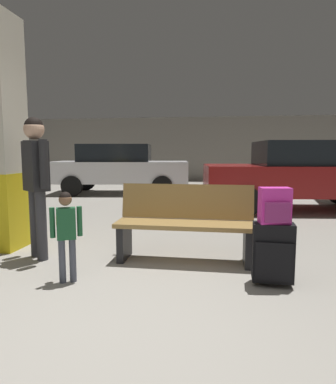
{
  "coord_description": "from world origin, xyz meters",
  "views": [
    {
      "loc": [
        0.72,
        -2.25,
        1.27
      ],
      "look_at": [
        0.21,
        1.3,
        0.85
      ],
      "focal_mm": 31.75,
      "sensor_mm": 36.0,
      "label": 1
    }
  ],
  "objects_px": {
    "bench": "(185,223)",
    "backpack_bright": "(275,206)",
    "suitcase": "(273,253)",
    "parked_car_near": "(301,174)",
    "parked_car_far": "(120,167)",
    "child": "(66,227)",
    "adult": "(36,173)"
  },
  "relations": [
    {
      "from": "adult",
      "to": "parked_car_far",
      "type": "distance_m",
      "value": 6.52
    },
    {
      "from": "bench",
      "to": "parked_car_far",
      "type": "distance_m",
      "value": 6.81
    },
    {
      "from": "adult",
      "to": "parked_car_far",
      "type": "xyz_separation_m",
      "value": [
        -0.88,
        6.46,
        -0.23
      ]
    },
    {
      "from": "suitcase",
      "to": "adult",
      "type": "distance_m",
      "value": 2.78
    },
    {
      "from": "backpack_bright",
      "to": "parked_car_near",
      "type": "relative_size",
      "value": 0.08
    },
    {
      "from": "suitcase",
      "to": "parked_car_near",
      "type": "distance_m",
      "value": 4.73
    },
    {
      "from": "adult",
      "to": "bench",
      "type": "bearing_deg",
      "value": 6.22
    },
    {
      "from": "bench",
      "to": "backpack_bright",
      "type": "xyz_separation_m",
      "value": [
        0.9,
        -0.65,
        0.33
      ]
    },
    {
      "from": "child",
      "to": "parked_car_near",
      "type": "xyz_separation_m",
      "value": [
        3.26,
        4.74,
        0.25
      ]
    },
    {
      "from": "parked_car_far",
      "to": "parked_car_near",
      "type": "bearing_deg",
      "value": -26.43
    },
    {
      "from": "suitcase",
      "to": "backpack_bright",
      "type": "height_order",
      "value": "backpack_bright"
    },
    {
      "from": "suitcase",
      "to": "adult",
      "type": "relative_size",
      "value": 0.36
    },
    {
      "from": "backpack_bright",
      "to": "parked_car_far",
      "type": "distance_m",
      "value": 7.77
    },
    {
      "from": "parked_car_near",
      "to": "parked_car_far",
      "type": "height_order",
      "value": "same"
    },
    {
      "from": "bench",
      "to": "backpack_bright",
      "type": "height_order",
      "value": "backpack_bright"
    },
    {
      "from": "parked_car_near",
      "to": "parked_car_far",
      "type": "distance_m",
      "value": 5.38
    },
    {
      "from": "backpack_bright",
      "to": "parked_car_near",
      "type": "distance_m",
      "value": 4.71
    },
    {
      "from": "adult",
      "to": "parked_car_near",
      "type": "relative_size",
      "value": 0.39
    },
    {
      "from": "bench",
      "to": "adult",
      "type": "bearing_deg",
      "value": -173.78
    },
    {
      "from": "backpack_bright",
      "to": "parked_car_far",
      "type": "relative_size",
      "value": 0.08
    },
    {
      "from": "bench",
      "to": "backpack_bright",
      "type": "distance_m",
      "value": 1.16
    },
    {
      "from": "adult",
      "to": "parked_car_far",
      "type": "bearing_deg",
      "value": 97.78
    },
    {
      "from": "backpack_bright",
      "to": "parked_car_near",
      "type": "xyz_separation_m",
      "value": [
        1.28,
        4.53,
        0.03
      ]
    },
    {
      "from": "bench",
      "to": "backpack_bright",
      "type": "bearing_deg",
      "value": -35.86
    },
    {
      "from": "backpack_bright",
      "to": "child",
      "type": "relative_size",
      "value": 0.38
    },
    {
      "from": "bench",
      "to": "adult",
      "type": "height_order",
      "value": "adult"
    },
    {
      "from": "suitcase",
      "to": "parked_car_near",
      "type": "relative_size",
      "value": 0.14
    },
    {
      "from": "suitcase",
      "to": "adult",
      "type": "bearing_deg",
      "value": 170.08
    },
    {
      "from": "adult",
      "to": "parked_car_far",
      "type": "relative_size",
      "value": 0.39
    },
    {
      "from": "adult",
      "to": "parked_car_far",
      "type": "height_order",
      "value": "adult"
    },
    {
      "from": "backpack_bright",
      "to": "child",
      "type": "bearing_deg",
      "value": -173.98
    },
    {
      "from": "backpack_bright",
      "to": "parked_car_far",
      "type": "xyz_separation_m",
      "value": [
        -3.53,
        6.92,
        0.03
      ]
    }
  ]
}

